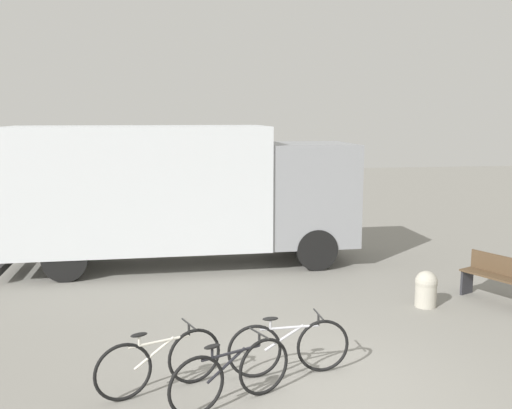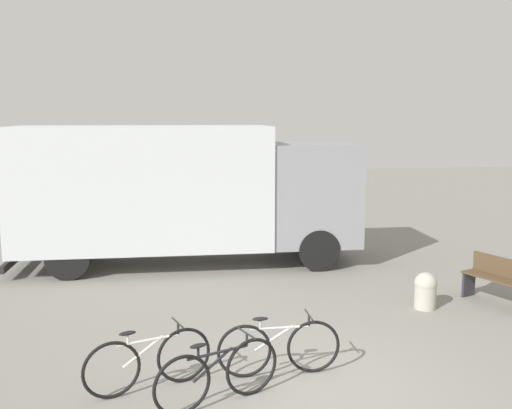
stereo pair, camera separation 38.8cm
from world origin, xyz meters
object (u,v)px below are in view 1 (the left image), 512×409
object	(u,v)px
delivery_truck	(180,190)
bicycle_middle	(231,375)
bicycle_far	(289,347)
bollard_near_bench	(426,288)
park_bench	(499,277)
bicycle_near	(160,362)

from	to	relation	value
delivery_truck	bicycle_middle	xyz separation A→B (m)	(0.46, -6.80, -1.41)
delivery_truck	bicycle_far	xyz separation A→B (m)	(1.34, -6.08, -1.41)
delivery_truck	bicycle_middle	world-z (taller)	delivery_truck
bicycle_middle	bollard_near_bench	size ratio (longest dim) A/B	2.32
bicycle_middle	bollard_near_bench	world-z (taller)	bicycle_middle
park_bench	bicycle_middle	distance (m)	6.30
bicycle_middle	bicycle_far	distance (m)	1.13
delivery_truck	bicycle_middle	size ratio (longest dim) A/B	5.11
park_bench	bicycle_middle	xyz separation A→B (m)	(-5.47, -3.13, -0.10)
bicycle_near	park_bench	bearing A→B (deg)	1.43
bicycle_near	bollard_near_bench	size ratio (longest dim) A/B	2.38
bicycle_far	bollard_near_bench	bearing A→B (deg)	35.05
bicycle_middle	bicycle_far	bearing A→B (deg)	14.42
park_bench	bollard_near_bench	size ratio (longest dim) A/B	2.12
delivery_truck	bicycle_far	bearing A→B (deg)	-78.31
delivery_truck	bicycle_far	distance (m)	6.39
park_bench	bicycle_middle	size ratio (longest dim) A/B	0.92
park_bench	bicycle_far	size ratio (longest dim) A/B	0.84
delivery_truck	bicycle_near	world-z (taller)	delivery_truck
bicycle_near	bicycle_middle	distance (m)	1.00
bicycle_near	bollard_near_bench	distance (m)	5.52
bicycle_far	bollard_near_bench	world-z (taller)	bicycle_far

